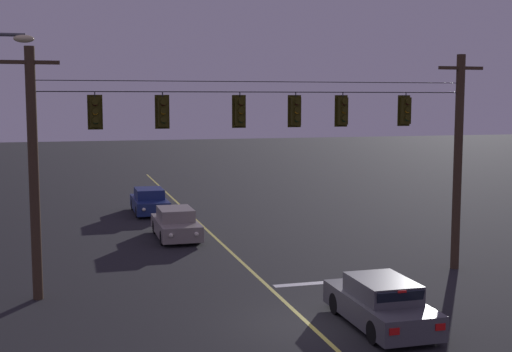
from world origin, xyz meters
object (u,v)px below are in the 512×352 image
(traffic_light_leftmost, at_px, (95,112))
(traffic_light_right_inner, at_px, (296,111))
(traffic_light_centre, at_px, (240,111))
(car_waiting_near_lane, at_px, (381,304))
(car_oncoming_lead, at_px, (176,224))
(car_oncoming_trailing, at_px, (149,202))
(traffic_light_left_inner, at_px, (163,112))
(traffic_light_rightmost, at_px, (343,111))
(traffic_light_far_right, at_px, (406,111))

(traffic_light_leftmost, relative_size, traffic_light_right_inner, 1.00)
(traffic_light_centre, relative_size, car_waiting_near_lane, 0.28)
(traffic_light_leftmost, bearing_deg, traffic_light_centre, 0.00)
(car_oncoming_lead, distance_m, car_oncoming_trailing, 7.37)
(traffic_light_left_inner, height_order, traffic_light_centre, same)
(traffic_light_right_inner, bearing_deg, traffic_light_leftmost, 180.00)
(car_waiting_near_lane, bearing_deg, traffic_light_centre, 117.16)
(car_oncoming_lead, bearing_deg, car_waiting_near_lane, -75.23)
(traffic_light_centre, relative_size, car_oncoming_trailing, 0.28)
(traffic_light_centre, xyz_separation_m, traffic_light_rightmost, (3.75, 0.00, 0.00))
(traffic_light_left_inner, distance_m, traffic_light_rightmost, 6.37)
(traffic_light_centre, height_order, car_oncoming_trailing, traffic_light_centre)
(traffic_light_left_inner, distance_m, traffic_light_right_inner, 4.61)
(traffic_light_leftmost, height_order, traffic_light_right_inner, same)
(car_oncoming_trailing, bearing_deg, car_oncoming_lead, -87.23)
(traffic_light_far_right, bearing_deg, traffic_light_centre, 180.00)
(traffic_light_right_inner, height_order, car_waiting_near_lane, traffic_light_right_inner)
(traffic_light_far_right, xyz_separation_m, car_waiting_near_lane, (-3.46, -5.36, -5.35))
(traffic_light_leftmost, height_order, traffic_light_rightmost, same)
(traffic_light_right_inner, bearing_deg, traffic_light_far_right, 0.00)
(traffic_light_leftmost, relative_size, traffic_light_far_right, 1.00)
(traffic_light_centre, height_order, car_oncoming_lead, traffic_light_centre)
(traffic_light_centre, height_order, car_waiting_near_lane, traffic_light_centre)
(car_waiting_near_lane, distance_m, car_oncoming_lead, 14.41)
(traffic_light_centre, xyz_separation_m, car_waiting_near_lane, (2.75, -5.36, -5.35))
(traffic_light_centre, bearing_deg, traffic_light_far_right, 0.00)
(car_waiting_near_lane, height_order, car_oncoming_lead, same)
(car_waiting_near_lane, bearing_deg, traffic_light_leftmost, 144.59)
(traffic_light_leftmost, relative_size, traffic_light_centre, 1.00)
(traffic_light_far_right, bearing_deg, traffic_light_left_inner, 180.00)
(traffic_light_rightmost, distance_m, car_oncoming_trailing, 17.55)
(traffic_light_centre, relative_size, traffic_light_rightmost, 1.00)
(traffic_light_leftmost, relative_size, traffic_light_left_inner, 1.00)
(traffic_light_centre, height_order, traffic_light_rightmost, same)
(traffic_light_leftmost, height_order, car_oncoming_lead, traffic_light_leftmost)
(traffic_light_centre, bearing_deg, car_oncoming_trailing, 94.59)
(traffic_light_leftmost, distance_m, traffic_light_centre, 4.79)
(car_waiting_near_lane, xyz_separation_m, car_oncoming_trailing, (-4.03, 21.29, -0.00))
(traffic_light_rightmost, bearing_deg, car_waiting_near_lane, -100.53)
(car_oncoming_lead, relative_size, car_oncoming_trailing, 1.00)
(traffic_light_left_inner, bearing_deg, traffic_light_rightmost, 0.00)
(traffic_light_rightmost, relative_size, car_oncoming_trailing, 0.28)
(traffic_light_leftmost, xyz_separation_m, traffic_light_rightmost, (8.53, 0.00, 0.00))
(traffic_light_right_inner, distance_m, car_waiting_near_lane, 7.61)
(car_waiting_near_lane, distance_m, car_oncoming_trailing, 21.67)
(car_waiting_near_lane, bearing_deg, traffic_light_right_inner, 98.02)
(traffic_light_right_inner, distance_m, traffic_light_far_right, 4.21)
(traffic_light_left_inner, relative_size, traffic_light_rightmost, 1.00)
(traffic_light_rightmost, bearing_deg, traffic_light_leftmost, 180.00)
(traffic_light_right_inner, distance_m, car_oncoming_lead, 10.52)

